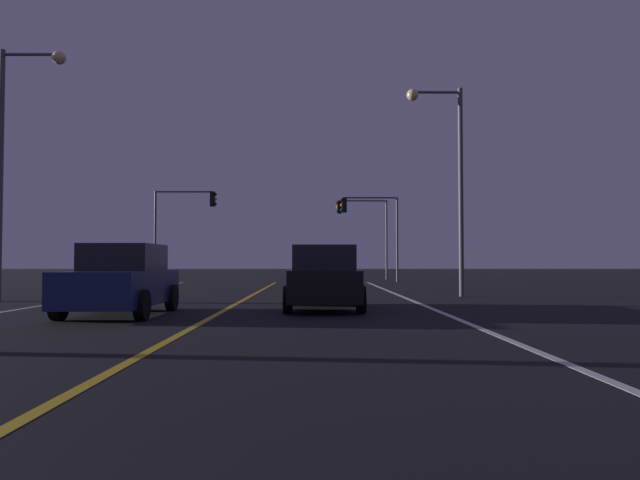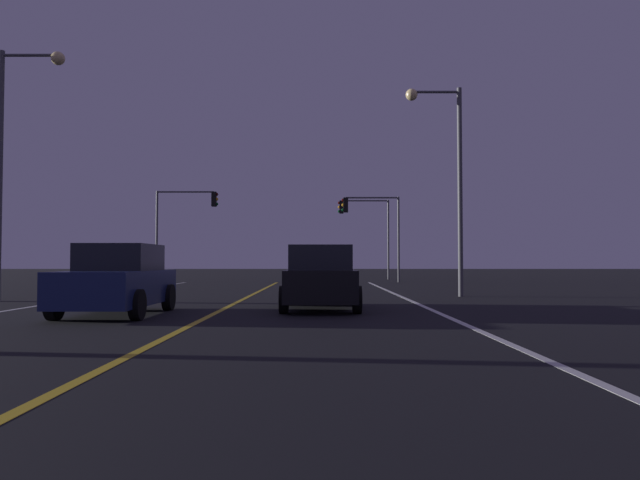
% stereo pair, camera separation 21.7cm
% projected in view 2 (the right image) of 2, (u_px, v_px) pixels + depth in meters
% --- Properties ---
extents(lane_edge_right, '(0.16, 42.98, 0.01)m').
position_uv_depth(lane_edge_right, '(439.00, 314.00, 14.75)').
color(lane_edge_right, silver).
rests_on(lane_edge_right, ground).
extents(lane_center_divider, '(0.16, 42.98, 0.01)m').
position_uv_depth(lane_center_divider, '(213.00, 314.00, 14.74)').
color(lane_center_divider, gold).
rests_on(lane_center_divider, ground).
extents(car_oncoming, '(2.02, 4.30, 1.70)m').
position_uv_depth(car_oncoming, '(117.00, 280.00, 14.47)').
color(car_oncoming, black).
rests_on(car_oncoming, ground).
extents(car_lead_same_lane, '(2.02, 4.30, 1.70)m').
position_uv_depth(car_lead_same_lane, '(319.00, 278.00, 16.12)').
color(car_lead_same_lane, black).
rests_on(car_lead_same_lane, ground).
extents(traffic_light_near_right, '(3.55, 0.36, 5.22)m').
position_uv_depth(traffic_light_near_right, '(370.00, 218.00, 36.86)').
color(traffic_light_near_right, '#4C4C51').
rests_on(traffic_light_near_right, ground).
extents(traffic_light_near_left, '(3.82, 0.36, 5.58)m').
position_uv_depth(traffic_light_near_left, '(185.00, 214.00, 36.85)').
color(traffic_light_near_left, '#4C4C51').
rests_on(traffic_light_near_left, ground).
extents(traffic_light_far_right, '(3.62, 0.36, 5.58)m').
position_uv_depth(traffic_light_far_right, '(363.00, 220.00, 42.37)').
color(traffic_light_far_right, '#4C4C51').
rests_on(traffic_light_far_right, ground).
extents(street_lamp_left_mid, '(2.13, 0.44, 8.10)m').
position_uv_depth(street_lamp_left_mid, '(14.00, 142.00, 19.39)').
color(street_lamp_left_mid, '#4C4C51').
rests_on(street_lamp_left_mid, ground).
extents(street_lamp_right_far, '(2.06, 0.44, 7.65)m').
position_uv_depth(street_lamp_right_far, '(446.00, 163.00, 22.07)').
color(street_lamp_right_far, '#4C4C51').
rests_on(street_lamp_right_far, ground).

